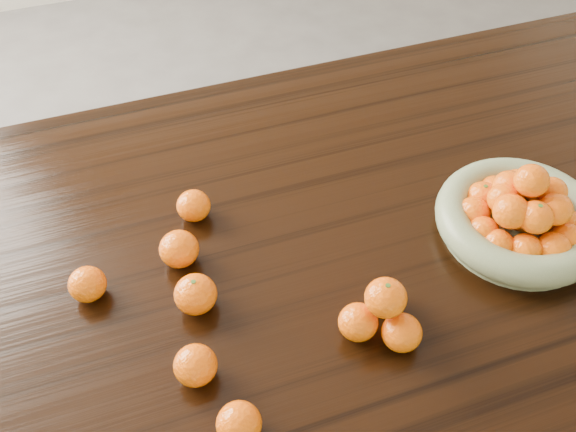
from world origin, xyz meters
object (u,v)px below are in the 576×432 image
object	(u,v)px
orange_pyramid	(383,312)
loose_orange_0	(196,294)
dining_table	(296,267)
fruit_bowl	(521,216)

from	to	relation	value
orange_pyramid	loose_orange_0	world-z (taller)	orange_pyramid
dining_table	orange_pyramid	xyz separation A→B (m)	(0.06, -0.23, 0.13)
orange_pyramid	fruit_bowl	bearing A→B (deg)	18.34
dining_table	loose_orange_0	world-z (taller)	loose_orange_0
dining_table	loose_orange_0	distance (m)	0.26
orange_pyramid	loose_orange_0	distance (m)	0.30
dining_table	fruit_bowl	size ratio (longest dim) A/B	6.69
fruit_bowl	loose_orange_0	world-z (taller)	fruit_bowl
fruit_bowl	loose_orange_0	distance (m)	0.58
fruit_bowl	orange_pyramid	xyz separation A→B (m)	(-0.32, -0.11, 0.00)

